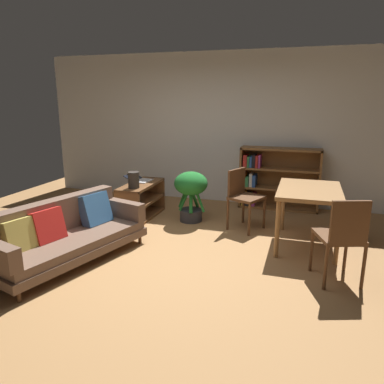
% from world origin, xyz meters
% --- Properties ---
extents(ground_plane, '(8.16, 8.16, 0.00)m').
position_xyz_m(ground_plane, '(0.00, 0.00, 0.00)').
color(ground_plane, '#9E7042').
extents(back_wall_panel, '(6.80, 0.10, 2.70)m').
position_xyz_m(back_wall_panel, '(0.00, 2.70, 1.35)').
color(back_wall_panel, silver).
rests_on(back_wall_panel, ground_plane).
extents(fabric_couch, '(1.25, 2.04, 0.71)m').
position_xyz_m(fabric_couch, '(-1.11, -0.46, 0.34)').
color(fabric_couch, '#56351E').
rests_on(fabric_couch, ground_plane).
extents(media_console, '(0.41, 1.03, 0.56)m').
position_xyz_m(media_console, '(-0.94, 1.30, 0.28)').
color(media_console, brown).
rests_on(media_console, ground_plane).
extents(open_laptop, '(0.42, 0.34, 0.10)m').
position_xyz_m(open_laptop, '(-1.03, 1.46, 0.59)').
color(open_laptop, silver).
rests_on(open_laptop, media_console).
extents(desk_speaker, '(0.17, 0.17, 0.25)m').
position_xyz_m(desk_speaker, '(-0.91, 1.00, 0.69)').
color(desk_speaker, '#2D2823').
rests_on(desk_speaker, media_console).
extents(potted_floor_plant, '(0.52, 0.52, 0.79)m').
position_xyz_m(potted_floor_plant, '(-0.11, 1.36, 0.51)').
color(potted_floor_plant, '#333338').
rests_on(potted_floor_plant, ground_plane).
extents(dining_table, '(0.78, 1.11, 0.77)m').
position_xyz_m(dining_table, '(1.64, 0.87, 0.68)').
color(dining_table, olive).
rests_on(dining_table, ground_plane).
extents(dining_chair_near, '(0.55, 0.56, 0.94)m').
position_xyz_m(dining_chair_near, '(1.98, -0.11, 0.54)').
color(dining_chair_near, '#56351E').
rests_on(dining_chair_near, ground_plane).
extents(dining_chair_far, '(0.55, 0.57, 0.89)m').
position_xyz_m(dining_chair_far, '(0.72, 1.28, 0.52)').
color(dining_chair_far, '#56351E').
rests_on(dining_chair_far, ground_plane).
extents(bookshelf, '(1.36, 0.34, 1.07)m').
position_xyz_m(bookshelf, '(1.05, 2.51, 0.53)').
color(bookshelf, brown).
rests_on(bookshelf, ground_plane).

